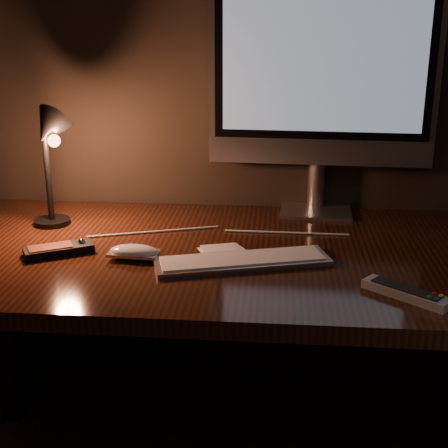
# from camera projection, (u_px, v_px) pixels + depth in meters

# --- Properties ---
(desk) EXTENTS (1.60, 0.75, 0.75)m
(desk) POSITION_uv_depth(u_px,v_px,m) (230.00, 287.00, 1.61)
(desk) COLOR #32160B
(desk) RESTS_ON ground
(monitor) EXTENTS (0.62, 0.19, 0.65)m
(monitor) POSITION_uv_depth(u_px,v_px,m) (322.00, 77.00, 1.68)
(monitor) COLOR silver
(monitor) RESTS_ON desk
(keyboard) EXTENTS (0.41, 0.22, 0.01)m
(keyboard) POSITION_uv_depth(u_px,v_px,m) (242.00, 261.00, 1.42)
(keyboard) COLOR silver
(keyboard) RESTS_ON desk
(mouse) EXTENTS (0.12, 0.07, 0.02)m
(mouse) POSITION_uv_depth(u_px,v_px,m) (134.00, 254.00, 1.45)
(mouse) COLOR white
(mouse) RESTS_ON desk
(media_remote) EXTENTS (0.17, 0.13, 0.03)m
(media_remote) POSITION_uv_depth(u_px,v_px,m) (59.00, 249.00, 1.48)
(media_remote) COLOR black
(media_remote) RESTS_ON desk
(tv_remote) EXTENTS (0.17, 0.15, 0.02)m
(tv_remote) POSITION_uv_depth(u_px,v_px,m) (406.00, 293.00, 1.24)
(tv_remote) COLOR #999B9F
(tv_remote) RESTS_ON desk
(papers) EXTENTS (0.12, 0.10, 0.01)m
(papers) POSITION_uv_depth(u_px,v_px,m) (222.00, 250.00, 1.50)
(papers) COLOR white
(papers) RESTS_ON desk
(desk_lamp) EXTENTS (0.15, 0.16, 0.33)m
(desk_lamp) POSITION_uv_depth(u_px,v_px,m) (49.00, 146.00, 1.59)
(desk_lamp) COLOR black
(desk_lamp) RESTS_ON desk
(cable) EXTENTS (0.66, 0.09, 0.01)m
(cable) POSITION_uv_depth(u_px,v_px,m) (220.00, 234.00, 1.61)
(cable) COLOR white
(cable) RESTS_ON desk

